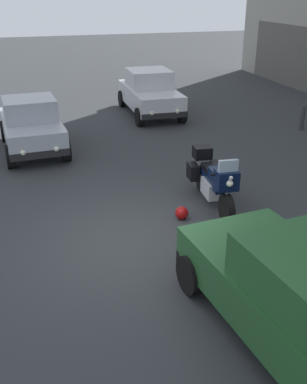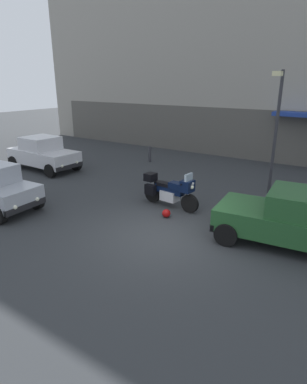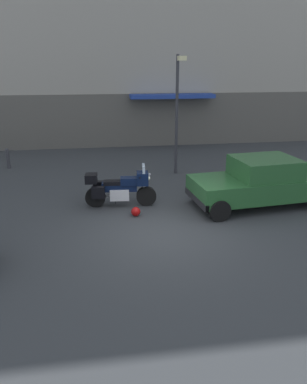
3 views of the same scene
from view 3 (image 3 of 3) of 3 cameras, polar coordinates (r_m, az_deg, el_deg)
ground_plane at (r=10.17m, az=1.51°, el=-6.21°), size 80.00×80.00×0.00m
building_facade_rear at (r=21.44m, az=-4.67°, el=26.01°), size 34.26×3.40×13.91m
motorcycle at (r=11.80m, az=-5.27°, el=0.65°), size 2.26×0.81×1.36m
helmet at (r=11.17m, az=-2.74°, el=-3.02°), size 0.28×0.28×0.28m
car_sedan_far at (r=12.29m, az=16.37°, el=1.49°), size 4.69×2.31×1.56m
streetlamp_curbside at (r=14.86m, az=3.73°, el=13.34°), size 0.28×0.94×4.66m
bollard_curbside at (r=17.30m, az=-21.43°, el=4.92°), size 0.16×0.16×0.89m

